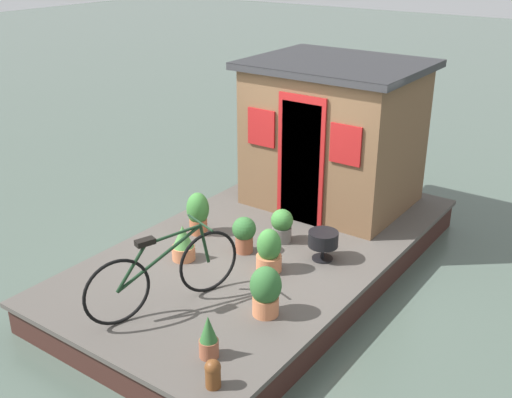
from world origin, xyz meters
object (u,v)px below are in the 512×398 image
(mooring_bollard, at_px, (213,373))
(potted_plant_thyme, at_px, (209,337))
(potted_plant_mint, at_px, (198,212))
(bicycle, at_px, (165,273))
(potted_plant_ivy, at_px, (244,233))
(potted_plant_sage, at_px, (266,291))
(charcoal_grill, at_px, (323,240))
(potted_plant_lavender, at_px, (282,225))
(houseboat_cabin, at_px, (334,133))
(potted_plant_fern, at_px, (183,243))
(potted_plant_rosemary, at_px, (269,251))

(mooring_bollard, bearing_deg, potted_plant_thyme, 44.39)
(potted_plant_mint, bearing_deg, bicycle, -150.68)
(bicycle, relative_size, potted_plant_ivy, 3.69)
(bicycle, bearing_deg, potted_plant_mint, 29.32)
(potted_plant_sage, relative_size, charcoal_grill, 1.50)
(potted_plant_lavender, bearing_deg, houseboat_cabin, 4.97)
(bicycle, height_order, potted_plant_fern, bicycle)
(potted_plant_ivy, bearing_deg, potted_plant_rosemary, -111.67)
(potted_plant_mint, relative_size, potted_plant_thyme, 1.30)
(potted_plant_fern, bearing_deg, houseboat_cabin, -12.35)
(potted_plant_mint, bearing_deg, potted_plant_rosemary, -101.72)
(potted_plant_sage, xyz_separation_m, potted_plant_ivy, (1.00, 1.02, -0.03))
(bicycle, xyz_separation_m, potted_plant_ivy, (1.49, 0.06, -0.15))
(potted_plant_sage, bearing_deg, potted_plant_ivy, 45.60)
(houseboat_cabin, distance_m, mooring_bollard, 4.54)
(potted_plant_thyme, xyz_separation_m, charcoal_grill, (2.30, 0.08, 0.05))
(houseboat_cabin, distance_m, potted_plant_fern, 2.85)
(potted_plant_fern, distance_m, mooring_bollard, 2.41)
(potted_plant_lavender, distance_m, potted_plant_sage, 1.72)
(bicycle, xyz_separation_m, charcoal_grill, (1.90, -0.85, -0.14))
(potted_plant_lavender, xyz_separation_m, mooring_bollard, (-2.73, -1.07, -0.08))
(potted_plant_rosemary, xyz_separation_m, potted_plant_ivy, (0.21, 0.52, 0.01))
(potted_plant_ivy, xyz_separation_m, potted_plant_thyme, (-1.90, -0.99, -0.05))
(houseboat_cabin, bearing_deg, potted_plant_mint, 155.68)
(potted_plant_rosemary, xyz_separation_m, potted_plant_thyme, (-1.69, -0.47, -0.04))
(houseboat_cabin, relative_size, potted_plant_sage, 4.25)
(bicycle, height_order, potted_plant_thyme, bicycle)
(potted_plant_sage, relative_size, potted_plant_rosemary, 1.04)
(bicycle, relative_size, mooring_bollard, 6.18)
(potted_plant_sage, bearing_deg, potted_plant_lavender, 27.63)
(potted_plant_ivy, distance_m, potted_plant_thyme, 2.14)
(potted_plant_sage, relative_size, potted_plant_fern, 1.23)
(potted_plant_sage, distance_m, potted_plant_thyme, 0.90)
(potted_plant_mint, bearing_deg, potted_plant_thyme, -137.47)
(potted_plant_thyme, height_order, charcoal_grill, potted_plant_thyme)
(potted_plant_mint, bearing_deg, potted_plant_lavender, -66.30)
(potted_plant_rosemary, bearing_deg, potted_plant_lavender, 22.13)
(potted_plant_lavender, bearing_deg, potted_plant_sage, -152.37)
(charcoal_grill, bearing_deg, potted_plant_thyme, -178.00)
(bicycle, bearing_deg, potted_plant_rosemary, -19.60)
(potted_plant_sage, xyz_separation_m, potted_plant_mint, (1.07, 1.84, 0.02))
(houseboat_cabin, distance_m, potted_plant_thyme, 4.16)
(potted_plant_lavender, relative_size, potted_plant_thyme, 0.99)
(houseboat_cabin, xyz_separation_m, potted_plant_fern, (-2.66, 0.58, -0.84))
(potted_plant_ivy, xyz_separation_m, charcoal_grill, (0.40, -0.91, 0.00))
(houseboat_cabin, relative_size, potted_plant_thyme, 5.30)
(potted_plant_rosemary, distance_m, charcoal_grill, 0.72)
(potted_plant_ivy, height_order, charcoal_grill, potted_plant_ivy)
(charcoal_grill, bearing_deg, bicycle, 155.97)
(potted_plant_sage, height_order, charcoal_grill, potted_plant_sage)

